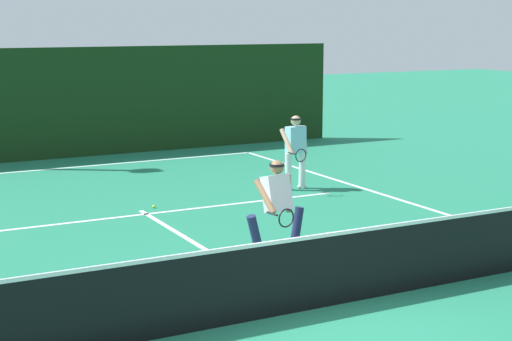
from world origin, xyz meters
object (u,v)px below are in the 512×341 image
at_px(player_near, 277,206).
at_px(player_far, 296,149).
at_px(tennis_ball, 154,206).
at_px(tennis_ball_extra, 438,231).

bearing_deg(player_near, player_far, -132.39).
bearing_deg(player_far, tennis_ball, -1.38).
distance_m(player_near, tennis_ball_extra, 3.51).
bearing_deg(tennis_ball, player_far, 4.46).
bearing_deg(player_near, tennis_ball_extra, 173.54).
distance_m(player_near, player_far, 5.55).
xyz_separation_m(player_far, tennis_ball_extra, (0.34, -4.48, -0.89)).
bearing_deg(player_far, tennis_ball_extra, 88.47).
height_order(player_near, player_far, player_far).
xyz_separation_m(player_near, player_far, (3.06, 4.63, 0.04)).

